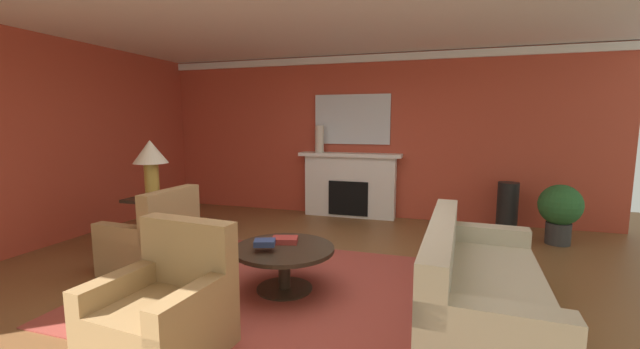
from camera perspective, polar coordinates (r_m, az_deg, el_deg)
ground_plane at (r=4.32m, az=-2.09°, el=-15.27°), size 9.76×9.76×0.00m
wall_fireplace at (r=7.06m, az=6.52°, el=5.47°), size 8.10×0.12×2.83m
wall_window at (r=6.55m, az=-34.49°, el=4.00°), size 0.12×6.85×2.83m
ceiling_panel at (r=4.42m, az=-0.88°, el=23.15°), size 8.10×6.85×0.06m
crown_moulding at (r=7.06m, az=6.56°, el=16.35°), size 8.10×0.08×0.12m
area_rug at (r=4.14m, az=-5.15°, el=-16.28°), size 3.62×2.69×0.01m
fireplace at (r=6.99m, az=4.34°, el=-1.75°), size 1.80×0.35×1.14m
mantel_mirror at (r=7.02m, az=4.67°, el=7.97°), size 1.35×0.04×0.87m
sofa at (r=3.62m, az=21.88°, el=-15.44°), size 1.01×2.14×0.85m
armchair_near_window at (r=4.91m, az=-23.10°, el=-9.25°), size 0.84×0.84×0.95m
armchair_facing_fireplace at (r=3.20m, az=-21.62°, el=-18.44°), size 0.87×0.87×0.95m
coffee_table at (r=4.02m, az=-5.21°, el=-11.99°), size 1.00×1.00×0.45m
side_table at (r=5.67m, az=-22.91°, el=-6.03°), size 0.56×0.56×0.70m
table_lamp at (r=5.54m, az=-23.36°, el=2.30°), size 0.44×0.44×0.75m
vase_mantel_left at (r=7.00m, az=-0.09°, el=5.16°), size 0.16×0.16×0.48m
vase_tall_corner at (r=6.62m, az=25.51°, el=-4.36°), size 0.30×0.30×0.78m
book_red_cover at (r=4.10m, az=-5.11°, el=-9.44°), size 0.30×0.24×0.06m
book_art_folio at (r=3.85m, az=-8.02°, el=-9.76°), size 0.24×0.21×0.06m
potted_plant at (r=6.34m, az=31.45°, el=-4.30°), size 0.56×0.56×0.83m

